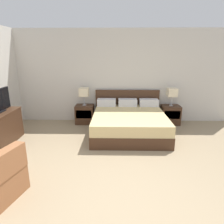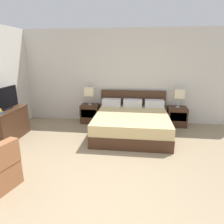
# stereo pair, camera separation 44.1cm
# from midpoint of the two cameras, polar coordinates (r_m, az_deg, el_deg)

# --- Properties ---
(ground_plane) EXTENTS (11.05, 11.05, 0.00)m
(ground_plane) POSITION_cam_midpoint_polar(r_m,az_deg,el_deg) (2.97, -2.73, -25.76)
(ground_plane) COLOR #998466
(wall_back) EXTENTS (7.10, 0.06, 2.68)m
(wall_back) POSITION_cam_midpoint_polar(r_m,az_deg,el_deg) (5.95, -0.53, 10.02)
(wall_back) COLOR beige
(wall_back) RESTS_ON ground
(bed) EXTENTS (1.89, 1.99, 0.97)m
(bed) POSITION_cam_midpoint_polar(r_m,az_deg,el_deg) (5.19, 2.42, -2.84)
(bed) COLOR #422819
(bed) RESTS_ON ground
(nightstand_left) EXTENTS (0.52, 0.42, 0.55)m
(nightstand_left) POSITION_cam_midpoint_polar(r_m,az_deg,el_deg) (5.98, -9.90, -0.66)
(nightstand_left) COLOR #422819
(nightstand_left) RESTS_ON ground
(nightstand_right) EXTENTS (0.52, 0.42, 0.55)m
(nightstand_right) POSITION_cam_midpoint_polar(r_m,az_deg,el_deg) (6.03, 14.34, -0.78)
(nightstand_right) COLOR #422819
(nightstand_right) RESTS_ON ground
(table_lamp_left) EXTENTS (0.26, 0.26, 0.51)m
(table_lamp_left) POSITION_cam_midpoint_polar(r_m,az_deg,el_deg) (5.82, -10.21, 5.56)
(table_lamp_left) COLOR #B7B7BC
(table_lamp_left) RESTS_ON nightstand_left
(table_lamp_right) EXTENTS (0.26, 0.26, 0.51)m
(table_lamp_right) POSITION_cam_midpoint_polar(r_m,az_deg,el_deg) (5.88, 14.78, 5.37)
(table_lamp_right) COLOR #B7B7BC
(table_lamp_right) RESTS_ON nightstand_right
(dresser) EXTENTS (0.53, 1.10, 0.73)m
(dresser) POSITION_cam_midpoint_polar(r_m,az_deg,el_deg) (5.30, -31.36, -3.88)
(dresser) COLOR #422819
(dresser) RESTS_ON ground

